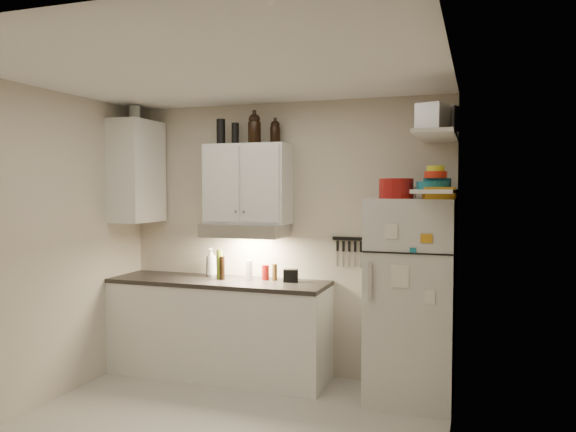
% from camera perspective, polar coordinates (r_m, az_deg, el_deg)
% --- Properties ---
extents(ceiling, '(3.20, 3.00, 0.02)m').
position_cam_1_polar(ceiling, '(4.08, -7.68, 14.50)').
color(ceiling, white).
rests_on(ceiling, ground).
extents(back_wall, '(3.20, 0.02, 2.60)m').
position_cam_1_polar(back_wall, '(5.41, -0.42, -2.30)').
color(back_wall, beige).
rests_on(back_wall, ground).
extents(left_wall, '(0.02, 3.00, 2.60)m').
position_cam_1_polar(left_wall, '(4.95, -24.52, -3.03)').
color(left_wall, beige).
rests_on(left_wall, ground).
extents(right_wall, '(0.02, 3.00, 2.60)m').
position_cam_1_polar(right_wall, '(3.61, 16.07, -4.97)').
color(right_wall, beige).
rests_on(right_wall, ground).
extents(base_cabinet, '(2.10, 0.60, 0.88)m').
position_cam_1_polar(base_cabinet, '(5.48, -7.06, -11.39)').
color(base_cabinet, white).
rests_on(base_cabinet, floor).
extents(countertop, '(2.10, 0.62, 0.04)m').
position_cam_1_polar(countertop, '(5.38, -7.09, -6.64)').
color(countertop, '#282522').
rests_on(countertop, base_cabinet).
extents(upper_cabinet, '(0.80, 0.33, 0.75)m').
position_cam_1_polar(upper_cabinet, '(5.33, -4.09, 3.26)').
color(upper_cabinet, white).
rests_on(upper_cabinet, back_wall).
extents(side_cabinet, '(0.33, 0.55, 1.00)m').
position_cam_1_polar(side_cabinet, '(5.76, -15.12, 4.38)').
color(side_cabinet, white).
rests_on(side_cabinet, left_wall).
extents(range_hood, '(0.76, 0.46, 0.12)m').
position_cam_1_polar(range_hood, '(5.29, -4.35, -1.45)').
color(range_hood, silver).
rests_on(range_hood, back_wall).
extents(fridge, '(0.70, 0.68, 1.70)m').
position_cam_1_polar(fridge, '(4.85, 12.39, -8.33)').
color(fridge, silver).
rests_on(fridge, floor).
extents(shelf_hi, '(0.30, 0.95, 0.03)m').
position_cam_1_polar(shelf_hi, '(4.63, 14.86, 7.90)').
color(shelf_hi, white).
rests_on(shelf_hi, right_wall).
extents(shelf_lo, '(0.30, 0.95, 0.03)m').
position_cam_1_polar(shelf_lo, '(4.61, 14.79, 2.44)').
color(shelf_lo, white).
rests_on(shelf_lo, right_wall).
extents(knife_strip, '(0.42, 0.02, 0.03)m').
position_cam_1_polar(knife_strip, '(5.19, 6.81, -2.31)').
color(knife_strip, black).
rests_on(knife_strip, back_wall).
extents(dutch_oven, '(0.33, 0.33, 0.16)m').
position_cam_1_polar(dutch_oven, '(4.73, 10.93, 2.76)').
color(dutch_oven, maroon).
rests_on(dutch_oven, fridge).
extents(book_stack, '(0.27, 0.31, 0.09)m').
position_cam_1_polar(book_stack, '(4.55, 15.01, 2.27)').
color(book_stack, '#C48718').
rests_on(book_stack, fridge).
extents(spice_jar, '(0.06, 0.06, 0.09)m').
position_cam_1_polar(spice_jar, '(4.73, 12.56, 2.30)').
color(spice_jar, silver).
rests_on(spice_jar, fridge).
extents(stock_pot, '(0.29, 0.29, 0.18)m').
position_cam_1_polar(stock_pot, '(4.90, 15.40, 8.81)').
color(stock_pot, silver).
rests_on(stock_pot, shelf_hi).
extents(tin_a, '(0.23, 0.22, 0.19)m').
position_cam_1_polar(tin_a, '(4.54, 15.65, 9.41)').
color(tin_a, '#AAAAAD').
rests_on(tin_a, shelf_hi).
extents(tin_b, '(0.25, 0.25, 0.19)m').
position_cam_1_polar(tin_b, '(4.33, 14.46, 9.74)').
color(tin_b, '#AAAAAD').
rests_on(tin_b, shelf_hi).
extents(bowl_teal, '(0.23, 0.23, 0.09)m').
position_cam_1_polar(bowl_teal, '(4.82, 14.89, 3.18)').
color(bowl_teal, '#176F81').
rests_on(bowl_teal, shelf_lo).
extents(bowl_orange, '(0.18, 0.18, 0.06)m').
position_cam_1_polar(bowl_orange, '(4.75, 14.76, 4.07)').
color(bowl_orange, red).
rests_on(bowl_orange, bowl_teal).
extents(bowl_yellow, '(0.14, 0.14, 0.05)m').
position_cam_1_polar(bowl_yellow, '(4.75, 14.77, 4.68)').
color(bowl_yellow, '#E8F72B').
rests_on(bowl_yellow, bowl_orange).
extents(plates, '(0.31, 0.31, 0.06)m').
position_cam_1_polar(plates, '(4.65, 14.46, 3.02)').
color(plates, '#176F81').
rests_on(plates, shelf_lo).
extents(growler_a, '(0.16, 0.16, 0.29)m').
position_cam_1_polar(growler_a, '(5.29, -3.43, 8.89)').
color(growler_a, black).
rests_on(growler_a, upper_cabinet).
extents(growler_b, '(0.11, 0.11, 0.23)m').
position_cam_1_polar(growler_b, '(5.33, -1.31, 8.54)').
color(growler_b, black).
rests_on(growler_b, upper_cabinet).
extents(thermos_a, '(0.09, 0.09, 0.21)m').
position_cam_1_polar(thermos_a, '(5.43, -5.38, 8.31)').
color(thermos_a, black).
rests_on(thermos_a, upper_cabinet).
extents(thermos_b, '(0.10, 0.10, 0.24)m').
position_cam_1_polar(thermos_b, '(5.43, -6.83, 8.48)').
color(thermos_b, black).
rests_on(thermos_b, upper_cabinet).
extents(side_jar, '(0.14, 0.14, 0.14)m').
position_cam_1_polar(side_jar, '(5.79, -15.30, 10.04)').
color(side_jar, silver).
rests_on(side_jar, side_cabinet).
extents(soap_bottle, '(0.12, 0.12, 0.31)m').
position_cam_1_polar(soap_bottle, '(5.57, -7.82, -4.50)').
color(soap_bottle, white).
rests_on(soap_bottle, countertop).
extents(pepper_mill, '(0.06, 0.06, 0.15)m').
position_cam_1_polar(pepper_mill, '(5.29, -1.37, -5.72)').
color(pepper_mill, brown).
rests_on(pepper_mill, countertop).
extents(oil_bottle, '(0.07, 0.07, 0.28)m').
position_cam_1_polar(oil_bottle, '(5.39, -6.98, -4.90)').
color(oil_bottle, '#4A5916').
rests_on(oil_bottle, countertop).
extents(vinegar_bottle, '(0.06, 0.06, 0.22)m').
position_cam_1_polar(vinegar_bottle, '(5.35, -6.68, -5.28)').
color(vinegar_bottle, black).
rests_on(vinegar_bottle, countertop).
extents(clear_bottle, '(0.07, 0.07, 0.19)m').
position_cam_1_polar(clear_bottle, '(5.33, -3.95, -5.50)').
color(clear_bottle, silver).
rests_on(clear_bottle, countertop).
extents(red_jar, '(0.09, 0.09, 0.14)m').
position_cam_1_polar(red_jar, '(5.32, -2.31, -5.75)').
color(red_jar, maroon).
rests_on(red_jar, countertop).
extents(caddy, '(0.16, 0.13, 0.12)m').
position_cam_1_polar(caddy, '(5.21, 0.28, -6.07)').
color(caddy, black).
rests_on(caddy, countertop).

